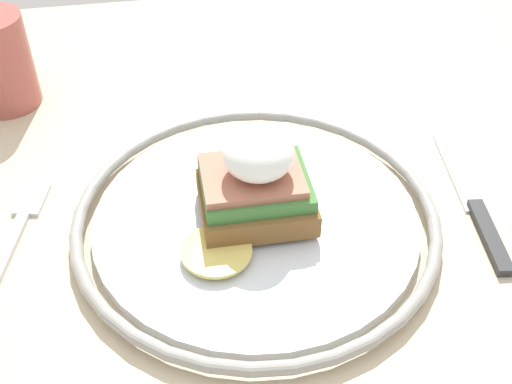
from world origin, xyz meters
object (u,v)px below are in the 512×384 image
plate (256,218)px  sandwich (255,184)px  fork (11,244)px  knife (476,208)px

plate → sandwich: sandwich is taller
sandwich → fork: (-0.19, 0.01, -0.04)m
plate → knife: bearing=-4.2°
knife → sandwich: bearing=175.5°
knife → plate: bearing=175.8°
plate → fork: size_ratio=1.83×
fork → sandwich: bearing=-2.5°
plate → knife: size_ratio=1.67×
fork → knife: knife is taller
sandwich → knife: bearing=-4.5°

